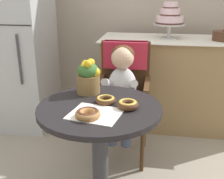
{
  "coord_description": "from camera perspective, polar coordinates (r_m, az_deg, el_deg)",
  "views": [
    {
      "loc": [
        0.3,
        -1.45,
        1.36
      ],
      "look_at": [
        0.05,
        0.15,
        0.77
      ],
      "focal_mm": 44.87,
      "sensor_mm": 36.0,
      "label": 1
    }
  ],
  "objects": [
    {
      "name": "round_layer_cake",
      "position": [
        2.81,
        21.79,
        10.09
      ],
      "size": [
        0.2,
        0.2,
        0.11
      ],
      "color": "#4C2D1E",
      "rests_on": "display_counter"
    },
    {
      "name": "donut_mid",
      "position": [
        1.47,
        -4.95,
        -4.91
      ],
      "size": [
        0.13,
        0.13,
        0.04
      ],
      "color": "#AD7542",
      "rests_on": "cafe_table"
    },
    {
      "name": "cafe_table",
      "position": [
        1.71,
        -2.47,
        -9.9
      ],
      "size": [
        0.72,
        0.72,
        0.72
      ],
      "color": "black",
      "rests_on": "ground"
    },
    {
      "name": "seated_child",
      "position": [
        2.12,
        2.0,
        1.28
      ],
      "size": [
        0.27,
        0.32,
        0.73
      ],
      "color": "silver",
      "rests_on": "ground"
    },
    {
      "name": "donut_front",
      "position": [
        1.65,
        -1.33,
        -2.08
      ],
      "size": [
        0.12,
        0.12,
        0.04
      ],
      "color": "#4C2D19",
      "rests_on": "cafe_table"
    },
    {
      "name": "flower_vase",
      "position": [
        1.79,
        -4.83,
        2.58
      ],
      "size": [
        0.15,
        0.15,
        0.23
      ],
      "color": "brown",
      "rests_on": "cafe_table"
    },
    {
      "name": "wicker_chair",
      "position": [
        2.28,
        2.47,
        1.61
      ],
      "size": [
        0.42,
        0.45,
        0.95
      ],
      "rotation": [
        0.0,
        0.0,
        0.05
      ],
      "color": "#472D19",
      "rests_on": "ground"
    },
    {
      "name": "paper_napkin",
      "position": [
        1.51,
        -3.42,
        -4.96
      ],
      "size": [
        0.31,
        0.28,
        0.0
      ],
      "primitive_type": "cube",
      "rotation": [
        0.0,
        0.0,
        -0.19
      ],
      "color": "white",
      "rests_on": "cafe_table"
    },
    {
      "name": "display_counter",
      "position": [
        2.91,
        13.37,
        1.31
      ],
      "size": [
        1.56,
        0.62,
        0.9
      ],
      "color": "#93754C",
      "rests_on": "ground"
    },
    {
      "name": "tiered_cake_stand",
      "position": [
        2.77,
        11.71,
        14.18
      ],
      "size": [
        0.3,
        0.3,
        0.34
      ],
      "color": "silver",
      "rests_on": "display_counter"
    },
    {
      "name": "refrigerator",
      "position": [
        2.93,
        -18.94,
        8.93
      ],
      "size": [
        0.64,
        0.63,
        1.7
      ],
      "color": "#B7BABF",
      "rests_on": "ground"
    },
    {
      "name": "donut_side",
      "position": [
        1.58,
        3.21,
        -3.01
      ],
      "size": [
        0.12,
        0.12,
        0.04
      ],
      "color": "#4C2D19",
      "rests_on": "cafe_table"
    }
  ]
}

